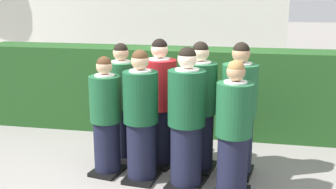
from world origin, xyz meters
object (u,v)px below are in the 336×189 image
at_px(student_front_row_2, 187,122).
at_px(student_front_row_0, 106,119).
at_px(student_rear_row_0, 122,105).
at_px(student_in_red_blazer, 160,106).
at_px(student_front_row_1, 141,120).
at_px(student_rear_row_2, 199,111).
at_px(student_front_row_3, 234,133).
at_px(student_rear_row_3, 239,113).

bearing_deg(student_front_row_2, student_front_row_0, 170.59).
xyz_separation_m(student_rear_row_0, student_in_red_blazer, (0.56, -0.11, 0.04)).
relative_size(student_front_row_1, student_rear_row_2, 0.96).
bearing_deg(student_front_row_3, student_in_red_blazer, 144.21).
xyz_separation_m(student_front_row_1, student_front_row_2, (0.57, -0.08, 0.03)).
bearing_deg(student_in_red_blazer, student_front_row_1, -102.70).
relative_size(student_front_row_0, student_rear_row_0, 0.94).
bearing_deg(student_front_row_2, student_front_row_3, -12.20).
bearing_deg(student_rear_row_2, student_rear_row_0, 169.62).
xyz_separation_m(student_in_red_blazer, student_rear_row_2, (0.54, -0.09, -0.01)).
distance_m(student_rear_row_0, student_rear_row_3, 1.61).
xyz_separation_m(student_front_row_2, student_rear_row_2, (0.09, 0.51, 0.00)).
height_order(student_rear_row_0, student_in_red_blazer, student_in_red_blazer).
bearing_deg(student_front_row_1, student_rear_row_2, 33.61).
bearing_deg(student_rear_row_0, student_rear_row_2, -10.38).
bearing_deg(student_rear_row_0, student_rear_row_3, -8.48).
distance_m(student_front_row_0, student_in_red_blazer, 0.74).
bearing_deg(student_rear_row_0, student_front_row_0, -94.57).
bearing_deg(student_front_row_1, student_front_row_2, -7.57).
height_order(student_rear_row_0, student_rear_row_3, student_rear_row_3).
relative_size(student_front_row_1, student_in_red_blazer, 0.96).
bearing_deg(student_rear_row_3, student_rear_row_0, 171.52).
relative_size(student_front_row_1, student_rear_row_3, 0.96).
bearing_deg(student_rear_row_3, student_front_row_1, -160.92).
distance_m(student_front_row_0, student_front_row_1, 0.49).
bearing_deg(student_rear_row_3, student_front_row_3, -93.34).
distance_m(student_front_row_1, student_in_red_blazer, 0.54).
bearing_deg(student_front_row_0, student_rear_row_0, 85.43).
height_order(student_front_row_3, student_rear_row_2, student_rear_row_2).
distance_m(student_front_row_1, student_front_row_3, 1.13).
distance_m(student_front_row_1, student_rear_row_0, 0.77).
bearing_deg(student_front_row_1, student_in_red_blazer, 77.30).
distance_m(student_in_red_blazer, student_rear_row_3, 1.04).
distance_m(student_rear_row_0, student_in_red_blazer, 0.57).
distance_m(student_front_row_3, student_rear_row_3, 0.60).
height_order(student_front_row_3, student_in_red_blazer, student_in_red_blazer).
xyz_separation_m(student_front_row_0, student_front_row_1, (0.48, -0.10, 0.05)).
bearing_deg(student_in_red_blazer, student_front_row_0, -144.41).
xyz_separation_m(student_rear_row_2, student_rear_row_3, (0.50, -0.04, 0.00)).
distance_m(student_front_row_2, student_front_row_3, 0.56).
xyz_separation_m(student_front_row_1, student_rear_row_3, (1.15, 0.40, 0.03)).
height_order(student_front_row_0, student_front_row_3, student_front_row_3).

